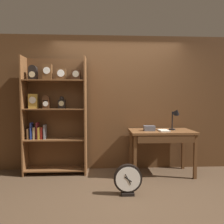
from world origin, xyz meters
TOP-DOWN VIEW (x-y plane):
  - ground_plane at (0.00, 0.00)m, footprint 10.00×10.00m
  - back_wood_panel at (0.00, 1.32)m, footprint 4.80×0.05m
  - bookshelf at (-1.20, 1.09)m, footprint 1.12×0.32m
  - workbench at (0.77, 0.93)m, footprint 1.14×0.62m
  - desk_lamp at (1.04, 0.96)m, footprint 0.18×0.19m
  - toolbox_small at (0.54, 0.91)m, footprint 0.20×0.12m
  - open_repair_manual at (0.78, 0.84)m, footprint 0.17×0.22m
  - round_clock_large at (0.06, 0.15)m, footprint 0.41×0.11m

SIDE VIEW (x-z plane):
  - ground_plane at x=0.00m, z-range 0.00..0.00m
  - round_clock_large at x=0.06m, z-range 0.00..0.45m
  - workbench at x=0.77m, z-range 0.30..1.10m
  - open_repair_manual at x=0.78m, z-range 0.81..0.83m
  - toolbox_small at x=0.54m, z-range 0.81..0.90m
  - desk_lamp at x=1.04m, z-range 0.88..1.30m
  - bookshelf at x=-1.20m, z-range 0.06..2.19m
  - back_wood_panel at x=0.00m, z-range 0.00..2.60m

